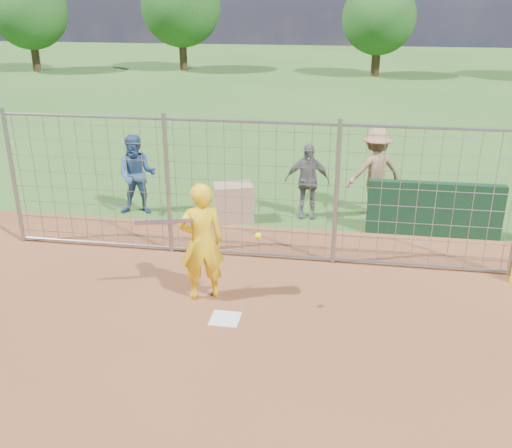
% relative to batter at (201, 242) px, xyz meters
% --- Properties ---
extents(ground, '(100.00, 100.00, 0.00)m').
position_rel_batter_xyz_m(ground, '(0.49, -0.42, -0.95)').
color(ground, '#2D591E').
rests_on(ground, ground).
extents(home_plate, '(0.43, 0.43, 0.02)m').
position_rel_batter_xyz_m(home_plate, '(0.49, -0.62, -0.94)').
color(home_plate, silver).
rests_on(home_plate, ground).
extents(dugout_wall, '(2.60, 0.20, 1.10)m').
position_rel_batter_xyz_m(dugout_wall, '(3.89, 3.18, -0.40)').
color(dugout_wall, '#11381E').
rests_on(dugout_wall, ground).
extents(batter, '(0.82, 0.70, 1.90)m').
position_rel_batter_xyz_m(batter, '(0.00, 0.00, 0.00)').
color(batter, yellow).
rests_on(batter, ground).
extents(bystander_a, '(0.93, 0.77, 1.75)m').
position_rel_batter_xyz_m(bystander_a, '(-2.31, 3.44, -0.08)').
color(bystander_a, navy).
rests_on(bystander_a, ground).
extents(bystander_b, '(0.97, 0.45, 1.62)m').
position_rel_batter_xyz_m(bystander_b, '(1.33, 3.81, -0.14)').
color(bystander_b, '#5E5F63').
rests_on(bystander_b, ground).
extents(bystander_c, '(1.38, 1.08, 1.88)m').
position_rel_batter_xyz_m(bystander_c, '(2.75, 4.32, -0.01)').
color(bystander_c, '#956E51').
rests_on(bystander_c, ground).
extents(equipment_bin, '(0.94, 0.78, 0.80)m').
position_rel_batter_xyz_m(equipment_bin, '(-0.18, 3.33, -0.55)').
color(equipment_bin, tan).
rests_on(equipment_bin, ground).
extents(equipment_in_play, '(1.89, 0.29, 0.20)m').
position_rel_batter_xyz_m(equipment_in_play, '(-0.13, -0.31, 0.39)').
color(equipment_in_play, silver).
rests_on(equipment_in_play, ground).
extents(backstop_fence, '(9.08, 0.08, 2.60)m').
position_rel_batter_xyz_m(backstop_fence, '(0.49, 1.58, 0.31)').
color(backstop_fence, gray).
rests_on(backstop_fence, ground).
extents(tree_line, '(44.66, 6.72, 6.48)m').
position_rel_batter_xyz_m(tree_line, '(3.61, 27.70, 2.76)').
color(tree_line, '#3F2B19').
rests_on(tree_line, ground).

